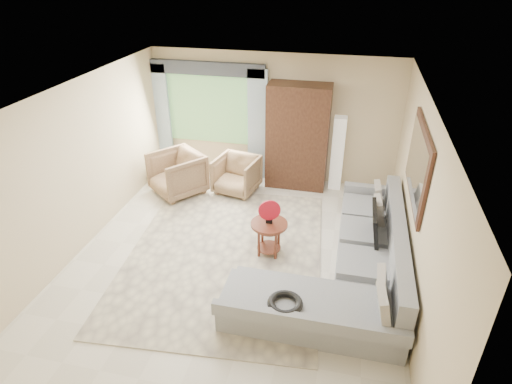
% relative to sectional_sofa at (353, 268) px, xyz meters
% --- Properties ---
extents(ground, '(6.00, 6.00, 0.00)m').
position_rel_sectional_sofa_xyz_m(ground, '(-1.78, 0.18, -0.28)').
color(ground, silver).
rests_on(ground, ground).
extents(area_rug, '(3.32, 4.24, 0.02)m').
position_rel_sectional_sofa_xyz_m(area_rug, '(-1.98, 0.26, -0.27)').
color(area_rug, beige).
rests_on(area_rug, ground).
extents(sectional_sofa, '(2.30, 3.46, 0.90)m').
position_rel_sectional_sofa_xyz_m(sectional_sofa, '(0.00, 0.00, 0.00)').
color(sectional_sofa, gray).
rests_on(sectional_sofa, ground).
extents(tv_screen, '(0.14, 0.74, 0.48)m').
position_rel_sectional_sofa_xyz_m(tv_screen, '(0.27, 0.57, 0.44)').
color(tv_screen, black).
rests_on(tv_screen, sectional_sofa).
extents(garden_hose, '(0.43, 0.43, 0.09)m').
position_rel_sectional_sofa_xyz_m(garden_hose, '(-0.78, -1.18, 0.26)').
color(garden_hose, black).
rests_on(garden_hose, sectional_sofa).
extents(coffee_table, '(0.57, 0.57, 0.57)m').
position_rel_sectional_sofa_xyz_m(coffee_table, '(-1.31, 0.45, 0.02)').
color(coffee_table, '#4D2314').
rests_on(coffee_table, ground).
extents(red_disc, '(0.33, 0.13, 0.34)m').
position_rel_sectional_sofa_xyz_m(red_disc, '(-1.31, 0.45, 0.52)').
color(red_disc, '#B41222').
rests_on(red_disc, coffee_table).
extents(armchair_left, '(1.29, 1.29, 0.85)m').
position_rel_sectional_sofa_xyz_m(armchair_left, '(-3.47, 2.01, 0.14)').
color(armchair_left, '#937550').
rests_on(armchair_left, ground).
extents(armchair_right, '(0.93, 0.94, 0.74)m').
position_rel_sectional_sofa_xyz_m(armchair_right, '(-2.34, 2.32, 0.08)').
color(armchair_right, '#A07B57').
rests_on(armchair_right, ground).
extents(potted_plant, '(0.49, 0.43, 0.53)m').
position_rel_sectional_sofa_xyz_m(potted_plant, '(-3.99, 2.43, -0.02)').
color(potted_plant, '#999999').
rests_on(potted_plant, ground).
extents(armoire, '(1.20, 0.55, 2.10)m').
position_rel_sectional_sofa_xyz_m(armoire, '(-1.23, 2.90, 0.77)').
color(armoire, black).
rests_on(armoire, ground).
extents(floor_lamp, '(0.24, 0.24, 1.50)m').
position_rel_sectional_sofa_xyz_m(floor_lamp, '(-0.43, 2.96, 0.47)').
color(floor_lamp, silver).
rests_on(floor_lamp, ground).
extents(window, '(1.80, 0.04, 1.40)m').
position_rel_sectional_sofa_xyz_m(window, '(-3.13, 3.15, 1.12)').
color(window, '#669E59').
rests_on(window, wall_back).
extents(curtain_left, '(0.40, 0.08, 2.30)m').
position_rel_sectional_sofa_xyz_m(curtain_left, '(-4.18, 3.06, 0.87)').
color(curtain_left, '#9EB7CC').
rests_on(curtain_left, ground).
extents(curtain_right, '(0.40, 0.08, 2.30)m').
position_rel_sectional_sofa_xyz_m(curtain_right, '(-2.08, 3.06, 0.87)').
color(curtain_right, '#9EB7CC').
rests_on(curtain_right, ground).
extents(valance, '(2.40, 0.12, 0.26)m').
position_rel_sectional_sofa_xyz_m(valance, '(-3.13, 3.08, 1.97)').
color(valance, '#1E232D').
rests_on(valance, wall_back).
extents(wall_mirror, '(0.05, 1.70, 1.05)m').
position_rel_sectional_sofa_xyz_m(wall_mirror, '(0.68, 0.53, 1.47)').
color(wall_mirror, black).
rests_on(wall_mirror, wall_right).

